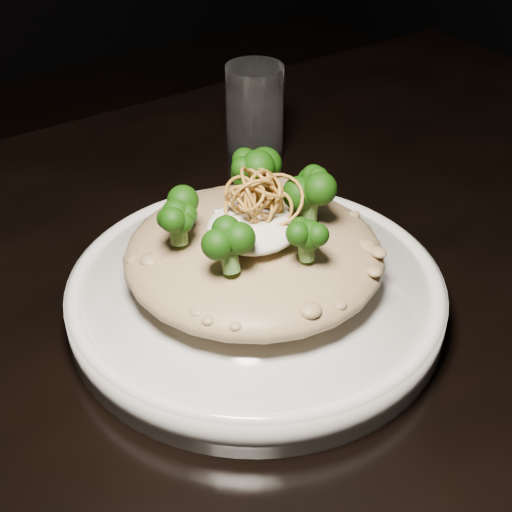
# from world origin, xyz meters

# --- Properties ---
(table) EXTENTS (1.10, 0.80, 0.75)m
(table) POSITION_xyz_m (0.00, 0.00, 0.67)
(table) COLOR black
(table) RESTS_ON ground
(plate) EXTENTS (0.30, 0.30, 0.03)m
(plate) POSITION_xyz_m (-0.09, -0.03, 0.77)
(plate) COLOR silver
(plate) RESTS_ON table
(risotto) EXTENTS (0.20, 0.20, 0.04)m
(risotto) POSITION_xyz_m (-0.08, -0.02, 0.80)
(risotto) COLOR brown
(risotto) RESTS_ON plate
(broccoli) EXTENTS (0.14, 0.14, 0.05)m
(broccoli) POSITION_xyz_m (-0.09, -0.03, 0.85)
(broccoli) COLOR black
(broccoli) RESTS_ON risotto
(cheese) EXTENTS (0.07, 0.07, 0.02)m
(cheese) POSITION_xyz_m (-0.09, -0.03, 0.84)
(cheese) COLOR white
(cheese) RESTS_ON risotto
(shallots) EXTENTS (0.06, 0.06, 0.04)m
(shallots) POSITION_xyz_m (-0.08, -0.03, 0.86)
(shallots) COLOR brown
(shallots) RESTS_ON cheese
(drinking_glass) EXTENTS (0.08, 0.08, 0.11)m
(drinking_glass) POSITION_xyz_m (0.06, 0.19, 0.80)
(drinking_glass) COLOR silver
(drinking_glass) RESTS_ON table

